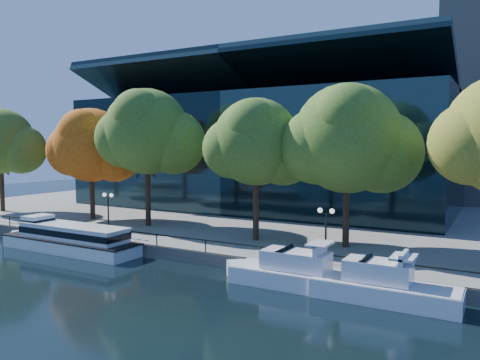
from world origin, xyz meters
The scene contains 14 objects.
ground centered at (0.00, 0.00, 0.00)m, with size 160.00×160.00×0.00m, color black.
promenade centered at (0.00, 36.38, 0.50)m, with size 90.00×67.08×1.00m.
railing centered at (0.00, 3.25, 1.94)m, with size 88.20×0.08×0.99m.
convention_building centered at (-4.00, 31.79, 8.51)m, with size 50.00×24.57×21.43m.
tour_boat centered at (-8.52, 0.99, 1.26)m, with size 15.67×3.50×2.97m.
cruiser_near centered at (13.71, 1.20, 0.99)m, with size 11.05×2.85×3.20m.
cruiser_far centered at (19.16, 1.00, 1.02)m, with size 9.87×2.73×3.22m.
tree_0 centered at (-30.78, 9.71, 9.89)m, with size 10.57×8.67×13.31m.
tree_1 centered at (-15.68, 10.89, 9.37)m, with size 10.58×8.67×12.78m.
tree_2 centered at (-6.97, 10.48, 10.77)m, with size 11.25×9.22×14.46m.
tree_3 centered at (6.48, 9.41, 9.67)m, with size 9.77×8.01×12.76m.
tree_4 centered at (14.43, 10.54, 9.92)m, with size 11.37×9.32×13.66m.
lamp_1 centered at (-6.86, 4.50, 3.98)m, with size 1.26×0.36×4.03m.
lamp_2 centered at (14.59, 4.50, 3.98)m, with size 1.26×0.36×4.03m.
Camera 1 is at (25.58, -27.58, 9.59)m, focal length 35.00 mm.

